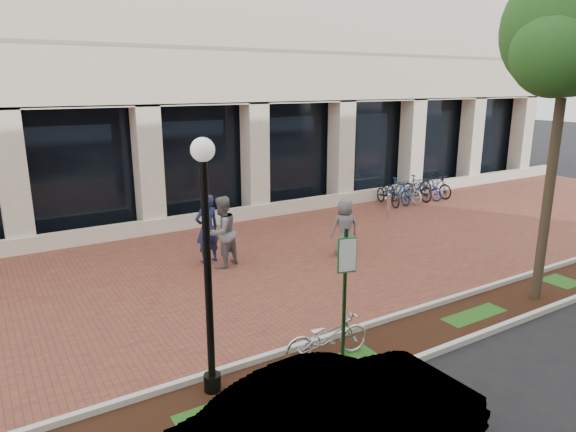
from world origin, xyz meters
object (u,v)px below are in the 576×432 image
pedestrian_right (345,227)px  bollard (388,205)px  sedan_near_curb (339,424)px  locked_bicycle (327,336)px  pedestrian_mid (222,232)px  pedestrian_left (207,229)px  bike_rack_cluster (412,190)px  street_tree (569,39)px  parking_sign (345,282)px  lamppost (207,255)px

pedestrian_right → bollard: size_ratio=1.78×
sedan_near_curb → bollard: bearing=-46.9°
locked_bicycle → pedestrian_mid: bearing=2.3°
pedestrian_left → bike_rack_cluster: 10.76m
street_tree → pedestrian_left: (-5.54, 6.36, -4.79)m
parking_sign → street_tree: street_tree is taller
bike_rack_cluster → pedestrian_left: bearing=-159.5°
parking_sign → pedestrian_right: size_ratio=1.54×
bollard → locked_bicycle: bearing=-138.5°
pedestrian_left → pedestrian_mid: 0.59m
lamppost → pedestrian_left: size_ratio=2.11×
pedestrian_mid → bollard: (7.45, 1.54, -0.50)m
locked_bicycle → bollard: (7.90, 6.99, 0.03)m
parking_sign → locked_bicycle: size_ratio=1.52×
pedestrian_mid → pedestrian_right: 3.57m
pedestrian_left → lamppost: bearing=62.2°
pedestrian_left → sedan_near_curb: pedestrian_left is taller
locked_bicycle → pedestrian_left: 6.04m
sedan_near_curb → locked_bicycle: bearing=-34.6°
locked_bicycle → street_tree: bearing=-86.4°
lamppost → pedestrian_right: size_ratio=2.47×
street_tree → locked_bicycle: (-5.80, 0.35, -5.32)m
street_tree → sedan_near_curb: street_tree is taller
pedestrian_left → bollard: 7.72m
bollard → bike_rack_cluster: bearing=29.4°
bike_rack_cluster → parking_sign: bearing=-133.1°
lamppost → locked_bicycle: 2.90m
bike_rack_cluster → bollard: bearing=-143.9°
locked_bicycle → bike_rack_cluster: (10.70, 8.57, 0.06)m
pedestrian_right → sedan_near_curb: (-5.40, -6.82, -0.14)m
street_tree → bike_rack_cluster: (4.90, 8.92, -5.26)m
locked_bicycle → sedan_near_curb: (-1.52, -2.35, 0.25)m
parking_sign → pedestrian_mid: bearing=100.8°
locked_bicycle → bike_rack_cluster: 13.71m
pedestrian_mid → parking_sign: bearing=62.8°
parking_sign → pedestrian_right: 6.26m
sedan_near_curb → lamppost: bearing=13.1°
parking_sign → pedestrian_mid: parking_sign is taller
locked_bicycle → bike_rack_cluster: bike_rack_cluster is taller
sedan_near_curb → bike_rack_cluster: bearing=-49.9°
pedestrian_left → sedan_near_curb: (-1.78, -8.36, -0.29)m
pedestrian_left → sedan_near_curb: size_ratio=0.47×
pedestrian_right → pedestrian_mid: bearing=-3.6°
pedestrian_mid → pedestrian_right: bearing=140.8°
pedestrian_right → lamppost: bearing=47.8°
sedan_near_curb → parking_sign: bearing=-40.8°
street_tree → locked_bicycle: bearing=176.5°
pedestrian_left → pedestrian_right: size_ratio=1.17×
lamppost → street_tree: (7.98, -0.51, 3.43)m
parking_sign → bike_rack_cluster: size_ratio=0.73×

